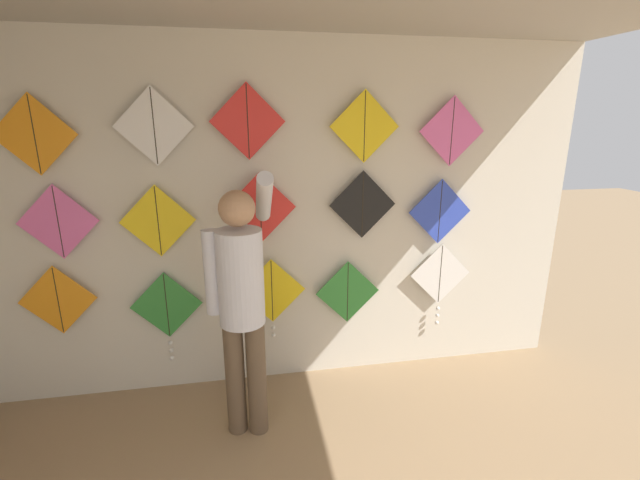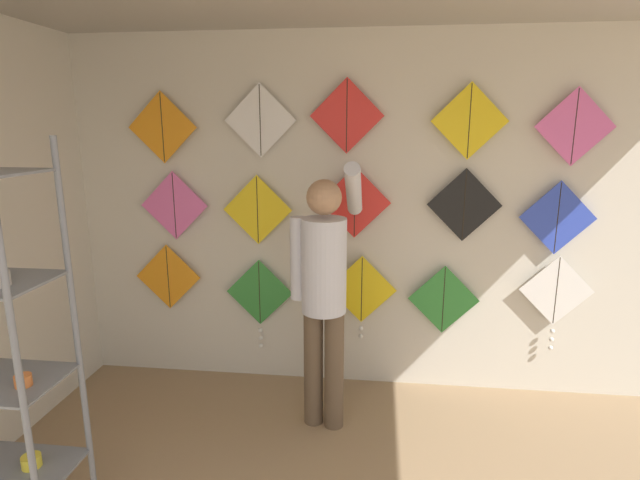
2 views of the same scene
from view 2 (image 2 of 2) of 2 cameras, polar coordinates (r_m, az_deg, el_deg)
back_panel at (r=3.96m, az=4.32°, el=2.66°), size 5.33×0.06×2.80m
shopkeeper at (r=3.40m, az=0.47°, el=-4.93°), size 0.47×0.62×1.88m
kite_0 at (r=4.35m, az=-16.95°, el=-4.06°), size 0.55×0.01×0.55m
kite_1 at (r=4.15m, az=-6.91°, el=-6.49°), size 0.55×0.04×0.76m
kite_2 at (r=4.02m, az=4.78°, el=-6.00°), size 0.55×0.04×0.69m
kite_3 at (r=4.06m, az=13.93°, el=-6.63°), size 0.55×0.01×0.55m
kite_4 at (r=4.23m, az=25.35°, el=-5.77°), size 0.55×0.04×0.76m
kite_5 at (r=4.18m, az=-16.31°, el=3.79°), size 0.55×0.01×0.55m
kite_6 at (r=3.97m, az=-7.15°, el=3.43°), size 0.55×0.01×0.55m
kite_7 at (r=3.85m, az=3.99°, el=4.30°), size 0.55×0.01×0.55m
kite_8 at (r=3.90m, az=16.16°, el=3.86°), size 0.55×0.01×0.55m
kite_9 at (r=4.08m, az=25.52°, el=2.29°), size 0.55×0.01×0.55m
kite_10 at (r=4.16m, az=-17.57°, el=12.17°), size 0.55×0.01×0.55m
kite_11 at (r=3.91m, az=-6.85°, el=13.41°), size 0.55×0.01×0.55m
kite_12 at (r=3.81m, az=3.08°, el=13.98°), size 0.55×0.01×0.55m
kite_13 at (r=3.85m, az=16.72°, el=12.88°), size 0.55×0.01×0.55m
kite_14 at (r=4.04m, az=27.11°, el=11.45°), size 0.55×0.01×0.55m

